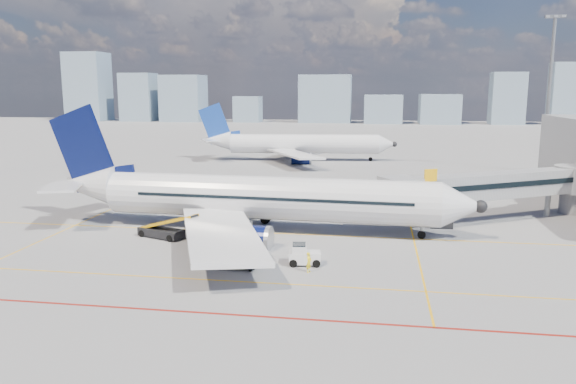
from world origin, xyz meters
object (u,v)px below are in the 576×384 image
Objects in this scene: cargo_dolly at (237,257)px; belt_loader at (162,231)px; second_aircraft at (296,144)px; ramp_worker at (309,262)px; baggage_tug at (303,255)px; main_aircraft at (250,198)px.

belt_loader is at bearing 141.77° from cargo_dolly.
ramp_worker is (10.76, -66.99, -2.44)m from second_aircraft.
belt_loader is at bearing 148.70° from baggage_tug.
second_aircraft reaches higher than baggage_tug.
ramp_worker is at bearing -76.21° from baggage_tug.
ramp_worker is (7.30, -12.18, -2.43)m from main_aircraft.
second_aircraft is 66.09m from baggage_tug.
main_aircraft is 9.02m from belt_loader.
main_aircraft is 28.03× the size of ramp_worker.
belt_loader is at bearing -147.17° from main_aircraft.
ramp_worker is at bearing -56.07° from main_aircraft.
belt_loader is at bearing -99.90° from second_aircraft.
cargo_dolly is 12.05m from belt_loader.
baggage_tug is 1.85m from ramp_worker.
cargo_dolly is at bearing 109.74° from ramp_worker.
main_aircraft is at bearing -92.37° from second_aircraft.
second_aircraft reaches higher than belt_loader.
main_aircraft reaches higher than second_aircraft.
belt_loader is (-4.05, -59.12, -2.54)m from second_aircraft.
baggage_tug is 0.84× the size of cargo_dolly.
main_aircraft is 12.44m from cargo_dolly.
main_aircraft is at bearing 100.01° from cargo_dolly.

